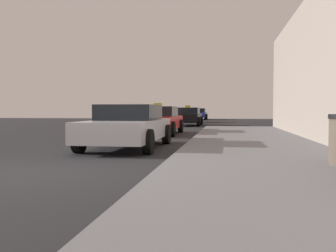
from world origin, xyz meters
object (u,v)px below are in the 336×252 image
at_px(car_red, 157,120).
at_px(car_black, 187,116).
at_px(car_silver, 128,126).
at_px(car_green, 187,115).
at_px(car_blue, 198,114).

bearing_deg(car_red, car_black, -92.52).
xyz_separation_m(car_silver, car_green, (-0.57, 22.34, -0.00)).
distance_m(car_black, car_blue, 15.70).
relative_size(car_silver, car_blue, 1.09).
bearing_deg(car_green, car_silver, 91.46).
bearing_deg(car_blue, car_silver, 90.41).
distance_m(car_silver, car_blue, 31.22).
bearing_deg(car_black, car_green, -83.88).
relative_size(car_silver, car_red, 1.01).
bearing_deg(car_blue, car_red, 89.93).
relative_size(car_black, car_blue, 1.07).
height_order(car_silver, car_red, car_red).
distance_m(car_red, car_black, 9.48).
bearing_deg(car_green, car_red, 91.11).
height_order(car_black, car_green, same).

